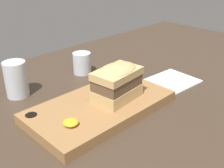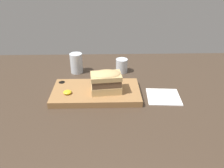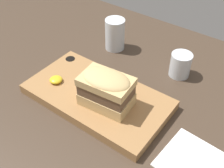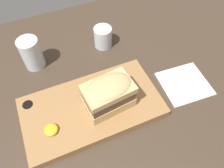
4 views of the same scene
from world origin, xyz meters
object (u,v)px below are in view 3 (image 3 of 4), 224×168
Objects in this scene: water_glass at (115,36)px; wine_glass at (180,66)px; sandwich at (106,88)px; serving_board at (96,97)px; napkin at (194,163)px.

wine_glass is (24.56, -0.18, -1.34)cm from water_glass.
sandwich reaches higher than wine_glass.
sandwich reaches higher than water_glass.
wine_glass is at bearing -0.43° from water_glass.
water_glass is 24.60cm from wine_glass.
sandwich is (4.61, -1.31, 6.65)cm from serving_board.
serving_board is 3.66× the size of water_glass.
sandwich is 1.29× the size of water_glass.
serving_board is 27.59cm from wine_glass.
sandwich is 30.45cm from water_glass.
water_glass reaches higher than napkin.
serving_board is 2.55× the size of napkin.
sandwich is 1.86× the size of wine_glass.
sandwich is 26.82cm from napkin.
water_glass is (-16.03, 25.67, -3.38)cm from sandwich.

